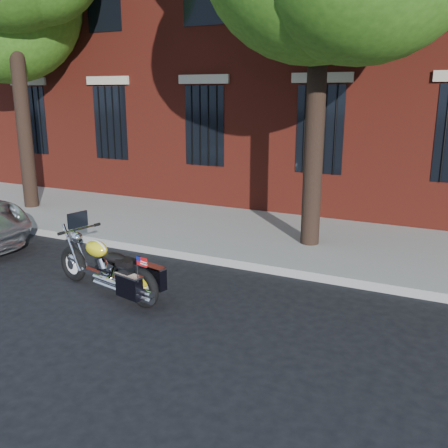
% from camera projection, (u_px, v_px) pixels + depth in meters
% --- Properties ---
extents(ground, '(120.00, 120.00, 0.00)m').
position_uv_depth(ground, '(221.00, 298.00, 7.58)').
color(ground, black).
rests_on(ground, ground).
extents(curb, '(40.00, 0.16, 0.15)m').
position_uv_depth(curb, '(256.00, 266.00, 8.76)').
color(curb, gray).
rests_on(curb, ground).
extents(sidewalk, '(40.00, 3.60, 0.15)m').
position_uv_depth(sidewalk, '(291.00, 239.00, 10.39)').
color(sidewalk, gray).
rests_on(sidewalk, ground).
extents(motorcycle, '(2.28, 1.01, 1.20)m').
position_uv_depth(motorcycle, '(110.00, 271.00, 7.57)').
color(motorcycle, black).
rests_on(motorcycle, ground).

